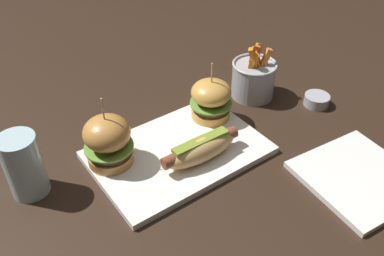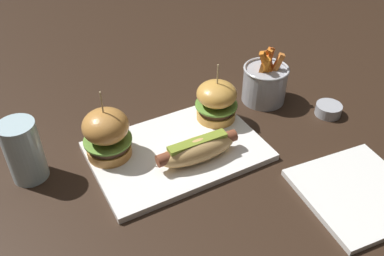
% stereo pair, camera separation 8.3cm
% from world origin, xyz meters
% --- Properties ---
extents(ground_plane, '(3.00, 3.00, 0.00)m').
position_xyz_m(ground_plane, '(0.00, 0.00, 0.00)').
color(ground_plane, black).
extents(platter_main, '(0.34, 0.23, 0.01)m').
position_xyz_m(platter_main, '(0.00, 0.00, 0.01)').
color(platter_main, white).
rests_on(platter_main, ground).
extents(hot_dog, '(0.17, 0.06, 0.05)m').
position_xyz_m(hot_dog, '(0.02, -0.05, 0.04)').
color(hot_dog, '#DEAD67').
rests_on(hot_dog, platter_main).
extents(slider_left, '(0.09, 0.09, 0.15)m').
position_xyz_m(slider_left, '(-0.13, 0.05, 0.07)').
color(slider_left, '#C4843D').
rests_on(slider_left, platter_main).
extents(slider_right, '(0.09, 0.09, 0.13)m').
position_xyz_m(slider_right, '(0.12, 0.05, 0.06)').
color(slider_right, gold).
rests_on(slider_right, platter_main).
extents(fries_bucket, '(0.11, 0.11, 0.14)m').
position_xyz_m(fries_bucket, '(0.27, 0.08, 0.05)').
color(fries_bucket, '#A8AAB2').
rests_on(fries_bucket, ground).
extents(sauce_ramekin, '(0.06, 0.06, 0.03)m').
position_xyz_m(sauce_ramekin, '(0.37, -0.04, 0.01)').
color(sauce_ramekin, '#A8AAB2').
rests_on(sauce_ramekin, ground).
extents(side_plate, '(0.22, 0.22, 0.01)m').
position_xyz_m(side_plate, '(0.24, -0.26, 0.01)').
color(side_plate, white).
rests_on(side_plate, ground).
extents(water_glass, '(0.07, 0.07, 0.12)m').
position_xyz_m(water_glass, '(-0.28, 0.08, 0.06)').
color(water_glass, silver).
rests_on(water_glass, ground).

